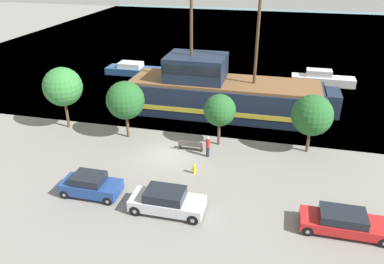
% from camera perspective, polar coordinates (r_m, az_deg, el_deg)
% --- Properties ---
extents(ground_plane, '(160.00, 160.00, 0.00)m').
position_cam_1_polar(ground_plane, '(29.78, -3.57, -3.44)').
color(ground_plane, gray).
extents(water_surface, '(80.00, 80.00, 0.00)m').
position_cam_1_polar(water_surface, '(70.70, 7.05, 13.91)').
color(water_surface, slate).
rests_on(water_surface, ground).
extents(pirate_ship, '(20.04, 5.61, 12.27)m').
position_cam_1_polar(pirate_ship, '(36.78, 4.48, 6.00)').
color(pirate_ship, '#192338').
rests_on(pirate_ship, water_surface).
extents(moored_boat_dockside, '(7.41, 2.44, 1.51)m').
position_cam_1_polar(moored_boat_dockside, '(49.87, -8.80, 9.37)').
color(moored_boat_dockside, navy).
rests_on(moored_boat_dockside, water_surface).
extents(moored_boat_outer, '(7.29, 1.89, 1.80)m').
position_cam_1_polar(moored_boat_outer, '(47.81, 19.19, 7.63)').
color(moored_boat_outer, silver).
rests_on(moored_boat_outer, water_surface).
extents(parked_car_curb_front, '(4.57, 1.96, 1.52)m').
position_cam_1_polar(parked_car_curb_front, '(23.37, -3.85, -10.45)').
color(parked_car_curb_front, '#B7BCC6').
rests_on(parked_car_curb_front, ground_plane).
extents(parked_car_curb_mid, '(3.89, 1.83, 1.50)m').
position_cam_1_polar(parked_car_curb_mid, '(25.63, -15.19, -7.82)').
color(parked_car_curb_mid, navy).
rests_on(parked_car_curb_mid, ground_plane).
extents(parked_car_curb_rear, '(4.90, 1.91, 1.33)m').
position_cam_1_polar(parked_car_curb_rear, '(23.56, 22.11, -12.57)').
color(parked_car_curb_rear, '#B21E1E').
rests_on(parked_car_curb_rear, ground_plane).
extents(fire_hydrant, '(0.42, 0.25, 0.76)m').
position_cam_1_polar(fire_hydrant, '(27.12, 0.35, -5.57)').
color(fire_hydrant, yellow).
rests_on(fire_hydrant, ground_plane).
extents(bench_promenade_east, '(1.97, 0.45, 0.85)m').
position_cam_1_polar(bench_promenade_east, '(30.13, -0.21, -2.03)').
color(bench_promenade_east, '#4C4742').
rests_on(bench_promenade_east, ground_plane).
extents(pedestrian_walking_near, '(0.32, 0.32, 1.73)m').
position_cam_1_polar(pedestrian_walking_near, '(29.06, 2.43, -2.22)').
color(pedestrian_walking_near, '#232838').
rests_on(pedestrian_walking_near, ground_plane).
extents(tree_row_east, '(3.40, 3.40, 5.57)m').
position_cam_1_polar(tree_row_east, '(34.72, -19.10, 6.52)').
color(tree_row_east, brown).
rests_on(tree_row_east, ground_plane).
extents(tree_row_mideast, '(3.20, 3.20, 4.98)m').
position_cam_1_polar(tree_row_mideast, '(31.62, -10.11, 4.77)').
color(tree_row_mideast, brown).
rests_on(tree_row_mideast, ground_plane).
extents(tree_row_midwest, '(2.60, 2.60, 4.38)m').
position_cam_1_polar(tree_row_midwest, '(30.03, 4.24, 3.32)').
color(tree_row_midwest, brown).
rests_on(tree_row_midwest, ground_plane).
extents(tree_row_west, '(3.20, 3.20, 4.77)m').
position_cam_1_polar(tree_row_west, '(30.22, 17.83, 2.45)').
color(tree_row_west, brown).
rests_on(tree_row_west, ground_plane).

